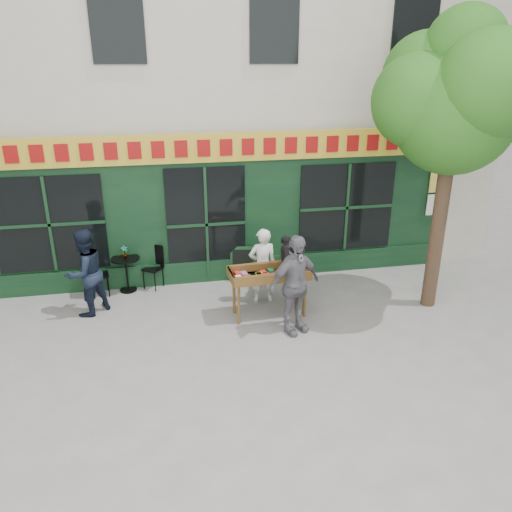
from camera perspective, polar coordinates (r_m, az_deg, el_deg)
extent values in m
plane|color=slate|center=(9.34, -3.88, -8.64)|extent=(80.00, 80.00, 0.00)
cube|color=beige|center=(14.05, -7.98, 22.67)|extent=(14.00, 7.00, 10.00)
cube|color=black|center=(10.93, -5.79, 5.04)|extent=(11.00, 0.16, 3.20)
cube|color=gold|center=(10.50, -6.01, 12.20)|extent=(11.00, 0.06, 0.60)
cube|color=#980E0D|center=(10.46, -5.99, 12.16)|extent=(9.60, 0.03, 0.34)
cube|color=black|center=(11.29, -5.48, -1.68)|extent=(11.00, 0.10, 0.50)
cube|color=black|center=(10.91, -5.69, 3.63)|extent=(1.70, 0.05, 2.50)
cube|color=black|center=(11.03, -22.51, 3.36)|extent=(2.20, 0.05, 2.00)
cube|color=black|center=(11.58, 10.29, 5.49)|extent=(2.20, 0.05, 2.00)
cube|color=silver|center=(12.53, 19.77, 5.56)|extent=(0.42, 0.02, 0.50)
cube|color=#E5D14C|center=(12.40, 20.09, 7.99)|extent=(0.42, 0.02, 0.50)
cube|color=silver|center=(12.30, 20.42, 10.47)|extent=(0.42, 0.02, 0.50)
cylinder|color=#382619|center=(10.26, 20.20, 3.85)|extent=(0.28, 0.28, 3.60)
sphere|color=#235B14|center=(9.88, 21.72, 14.95)|extent=(2.20, 2.20, 2.20)
sphere|color=#235B14|center=(10.49, 24.44, 16.53)|extent=(1.80, 1.80, 1.80)
sphere|color=#235B14|center=(9.73, 18.14, 16.49)|extent=(1.70, 1.70, 1.70)
sphere|color=#235B14|center=(9.46, 25.21, 17.28)|extent=(1.80, 1.80, 1.80)
sphere|color=#235B14|center=(10.21, 18.86, 18.87)|extent=(1.60, 1.60, 1.60)
sphere|color=#235B14|center=(9.98, 22.85, 21.23)|extent=(1.40, 1.40, 1.40)
cylinder|color=brown|center=(9.39, -1.97, -5.64)|extent=(0.05, 0.05, 0.80)
cylinder|color=brown|center=(9.70, 5.60, -4.80)|extent=(0.05, 0.05, 0.80)
cylinder|color=brown|center=(9.78, -2.49, -4.49)|extent=(0.05, 0.05, 0.80)
cylinder|color=brown|center=(10.07, 4.80, -3.72)|extent=(0.05, 0.05, 0.80)
cube|color=brown|center=(9.54, 1.56, -2.39)|extent=(1.52, 0.63, 0.05)
cube|color=brown|center=(9.25, 2.03, -2.65)|extent=(1.50, 0.09, 0.18)
cube|color=brown|center=(9.76, 1.13, -1.29)|extent=(1.50, 0.09, 0.18)
cube|color=brown|center=(9.51, 1.57, -2.06)|extent=(1.31, 0.45, 0.06)
imported|color=white|center=(10.13, 0.75, -1.09)|extent=(0.59, 0.40, 1.57)
cylinder|color=brown|center=(9.42, -1.96, -5.53)|extent=(0.05, 0.05, 0.80)
cylinder|color=brown|center=(9.77, 5.50, -4.59)|extent=(0.05, 0.05, 0.80)
cylinder|color=brown|center=(9.81, -2.56, -4.40)|extent=(0.05, 0.05, 0.80)
cylinder|color=brown|center=(10.14, 4.64, -3.54)|extent=(0.05, 0.05, 0.80)
cube|color=brown|center=(9.59, 1.49, -2.25)|extent=(1.54, 0.68, 0.05)
cube|color=brown|center=(9.30, 2.00, -2.50)|extent=(1.50, 0.14, 0.18)
cube|color=brown|center=(9.81, 1.01, -1.16)|extent=(1.50, 0.14, 0.18)
cube|color=brown|center=(9.56, 1.49, -1.92)|extent=(1.32, 0.49, 0.06)
imported|color=slate|center=(8.95, 4.43, -3.33)|extent=(1.19, 0.86, 1.87)
cylinder|color=black|center=(11.22, -14.37, -3.75)|extent=(0.36, 0.36, 0.03)
cylinder|color=black|center=(11.07, -14.54, -2.07)|extent=(0.04, 0.04, 0.72)
cylinder|color=black|center=(10.93, -14.72, -0.29)|extent=(0.60, 0.60, 0.03)
cube|color=black|center=(11.01, -17.44, -2.14)|extent=(0.41, 0.41, 0.03)
cube|color=black|center=(10.91, -18.47, -1.05)|extent=(0.08, 0.36, 0.50)
cylinder|color=black|center=(10.97, -16.48, -3.44)|extent=(0.02, 0.02, 0.44)
cylinder|color=black|center=(11.24, -16.60, -2.82)|extent=(0.02, 0.02, 0.44)
cylinder|color=black|center=(10.96, -18.04, -3.64)|extent=(0.02, 0.02, 0.44)
cylinder|color=black|center=(11.24, -18.12, -3.02)|extent=(0.02, 0.02, 0.44)
cube|color=black|center=(11.07, -11.72, -1.43)|extent=(0.50, 0.50, 0.03)
cube|color=black|center=(11.10, -11.31, 0.07)|extent=(0.31, 0.24, 0.50)
cylinder|color=black|center=(11.13, -12.71, -2.66)|extent=(0.02, 0.02, 0.44)
cylinder|color=black|center=(10.96, -11.46, -2.95)|extent=(0.02, 0.02, 0.44)
cylinder|color=black|center=(11.35, -11.81, -2.10)|extent=(0.02, 0.02, 0.44)
cylinder|color=black|center=(11.18, -10.56, -2.38)|extent=(0.02, 0.02, 0.44)
imported|color=gray|center=(10.88, -14.79, 0.45)|extent=(0.17, 0.15, 0.27)
imported|color=black|center=(10.14, -18.93, -1.82)|extent=(1.07, 1.06, 1.74)
cube|color=black|center=(11.22, -1.53, -0.92)|extent=(0.59, 0.29, 0.79)
cube|color=black|center=(11.20, -1.51, -0.95)|extent=(0.48, 0.25, 0.65)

